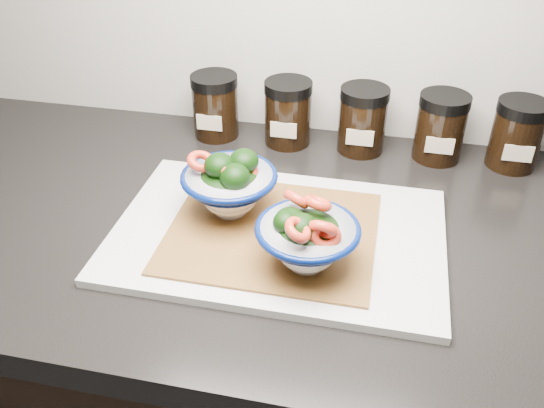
% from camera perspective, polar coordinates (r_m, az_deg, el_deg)
% --- Properties ---
extents(countertop, '(3.50, 0.60, 0.04)m').
position_cam_1_polar(countertop, '(0.83, 5.39, -3.55)').
color(countertop, black).
rests_on(countertop, cabinet).
extents(cutting_board, '(0.45, 0.30, 0.01)m').
position_cam_1_polar(cutting_board, '(0.79, 0.60, -3.05)').
color(cutting_board, beige).
rests_on(cutting_board, countertop).
extents(bamboo_mat, '(0.28, 0.24, 0.00)m').
position_cam_1_polar(bamboo_mat, '(0.79, -0.00, -2.76)').
color(bamboo_mat, '#A06A30').
rests_on(bamboo_mat, cutting_board).
extents(bowl_left, '(0.14, 0.14, 0.10)m').
position_cam_1_polar(bowl_left, '(0.80, -4.18, 1.93)').
color(bowl_left, white).
rests_on(bowl_left, bamboo_mat).
extents(bowl_right, '(0.13, 0.13, 0.10)m').
position_cam_1_polar(bowl_right, '(0.71, 3.44, -3.40)').
color(bowl_right, white).
rests_on(bowl_right, bamboo_mat).
extents(spice_jar_a, '(0.08, 0.08, 0.11)m').
position_cam_1_polar(spice_jar_a, '(1.03, -5.64, 9.65)').
color(spice_jar_a, black).
rests_on(spice_jar_a, countertop).
extents(spice_jar_b, '(0.08, 0.08, 0.11)m').
position_cam_1_polar(spice_jar_b, '(1.00, 1.59, 9.03)').
color(spice_jar_b, black).
rests_on(spice_jar_b, countertop).
extents(spice_jar_c, '(0.08, 0.08, 0.11)m').
position_cam_1_polar(spice_jar_c, '(0.99, 8.96, 8.25)').
color(spice_jar_c, black).
rests_on(spice_jar_c, countertop).
extents(spice_jar_d, '(0.08, 0.08, 0.11)m').
position_cam_1_polar(spice_jar_d, '(1.00, 16.35, 7.33)').
color(spice_jar_d, black).
rests_on(spice_jar_d, countertop).
extents(spice_jar_e, '(0.08, 0.08, 0.11)m').
position_cam_1_polar(spice_jar_e, '(1.01, 23.11, 6.38)').
color(spice_jar_e, black).
rests_on(spice_jar_e, countertop).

